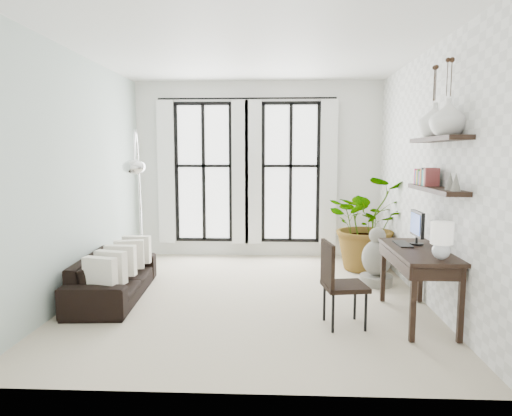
# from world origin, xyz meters

# --- Properties ---
(floor) EXTENTS (5.00, 5.00, 0.00)m
(floor) POSITION_xyz_m (0.00, 0.00, 0.00)
(floor) COLOR beige
(floor) RESTS_ON ground
(ceiling) EXTENTS (5.00, 5.00, 0.00)m
(ceiling) POSITION_xyz_m (0.00, 0.00, 3.20)
(ceiling) COLOR white
(ceiling) RESTS_ON wall_back
(wall_left) EXTENTS (0.00, 5.00, 5.00)m
(wall_left) POSITION_xyz_m (-2.25, 0.00, 1.60)
(wall_left) COLOR #AEC2B9
(wall_left) RESTS_ON floor
(wall_right) EXTENTS (0.00, 5.00, 5.00)m
(wall_right) POSITION_xyz_m (2.25, 0.00, 1.60)
(wall_right) COLOR white
(wall_right) RESTS_ON floor
(wall_back) EXTENTS (4.50, 0.00, 4.50)m
(wall_back) POSITION_xyz_m (0.00, 2.50, 1.60)
(wall_back) COLOR white
(wall_back) RESTS_ON floor
(windows) EXTENTS (3.26, 0.13, 2.65)m
(windows) POSITION_xyz_m (-0.20, 2.43, 1.56)
(windows) COLOR white
(windows) RESTS_ON wall_back
(wall_shelves) EXTENTS (0.25, 1.30, 0.60)m
(wall_shelves) POSITION_xyz_m (2.11, -0.75, 1.73)
(wall_shelves) COLOR black
(wall_shelves) RESTS_ON wall_right
(sofa) EXTENTS (0.89, 1.98, 0.56)m
(sofa) POSITION_xyz_m (-1.80, -0.12, 0.28)
(sofa) COLOR black
(sofa) RESTS_ON floor
(throw_pillows) EXTENTS (0.40, 1.52, 0.40)m
(throw_pillows) POSITION_xyz_m (-1.70, -0.12, 0.50)
(throw_pillows) COLOR white
(throw_pillows) RESTS_ON sofa
(plant) EXTENTS (1.48, 1.31, 1.54)m
(plant) POSITION_xyz_m (1.85, 1.53, 0.77)
(plant) COLOR #2D7228
(plant) RESTS_ON floor
(desk) EXTENTS (0.59, 1.39, 1.21)m
(desk) POSITION_xyz_m (1.94, -0.83, 0.76)
(desk) COLOR black
(desk) RESTS_ON floor
(desk_chair) EXTENTS (0.51, 0.51, 0.95)m
(desk_chair) POSITION_xyz_m (1.02, -1.02, 0.54)
(desk_chair) COLOR black
(desk_chair) RESTS_ON floor
(arc_lamp) EXTENTS (0.72, 1.87, 2.24)m
(arc_lamp) POSITION_xyz_m (-1.70, 0.70, 1.74)
(arc_lamp) COLOR silver
(arc_lamp) RESTS_ON floor
(buddha) EXTENTS (0.47, 0.47, 0.85)m
(buddha) POSITION_xyz_m (1.80, 0.62, 0.36)
(buddha) COLOR gray
(buddha) RESTS_ON floor
(vase_a) EXTENTS (0.37, 0.37, 0.38)m
(vase_a) POSITION_xyz_m (2.11, -1.04, 2.27)
(vase_a) COLOR white
(vase_a) RESTS_ON shelf_upper
(vase_b) EXTENTS (0.37, 0.37, 0.38)m
(vase_b) POSITION_xyz_m (2.11, -0.64, 2.27)
(vase_b) COLOR white
(vase_b) RESTS_ON shelf_upper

